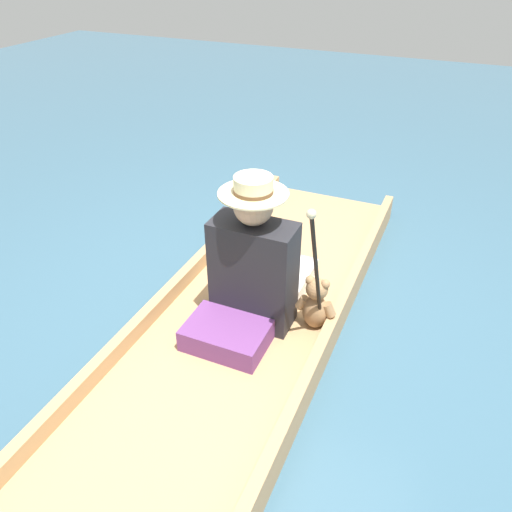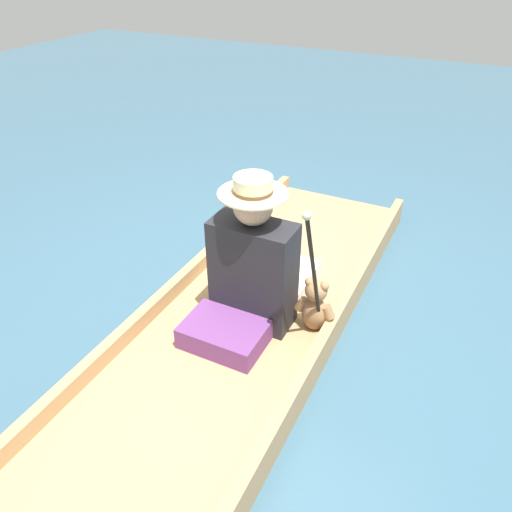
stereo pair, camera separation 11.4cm
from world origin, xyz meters
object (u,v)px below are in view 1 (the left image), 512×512
(teddy_bear, at_px, (316,304))
(walking_cane, at_px, (316,267))
(seated_person, at_px, (259,265))
(wine_glass, at_px, (231,247))

(teddy_bear, relative_size, walking_cane, 0.37)
(walking_cane, bearing_deg, seated_person, 154.40)
(wine_glass, bearing_deg, seated_person, -44.77)
(seated_person, distance_m, wine_glass, 0.52)
(walking_cane, bearing_deg, teddy_bear, 100.35)
(seated_person, xyz_separation_m, teddy_bear, (0.34, -0.00, -0.17))
(seated_person, height_order, walking_cane, walking_cane)
(teddy_bear, bearing_deg, seated_person, 179.54)
(seated_person, distance_m, teddy_bear, 0.38)
(seated_person, xyz_separation_m, walking_cane, (0.38, -0.18, 0.20))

